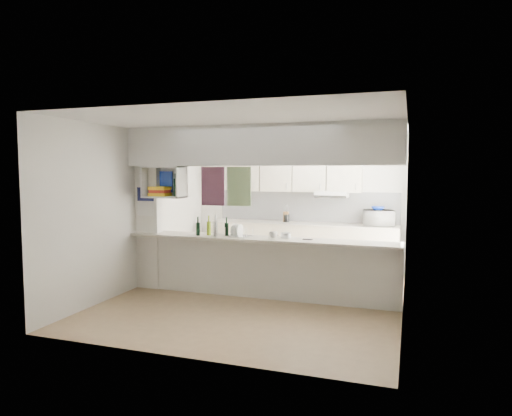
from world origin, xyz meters
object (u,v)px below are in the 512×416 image
at_px(microwave, 379,218).
at_px(dish_rack, 239,231).
at_px(bowl, 378,208).
at_px(wine_bottles, 212,228).

xyz_separation_m(microwave, dish_rack, (-1.95, -2.07, -0.07)).
height_order(bowl, wine_bottles, bowl).
xyz_separation_m(dish_rack, wine_bottles, (-0.42, -0.07, 0.04)).
relative_size(bowl, dish_rack, 0.62).
bearing_deg(wine_bottles, dish_rack, 9.68).
bearing_deg(microwave, bowl, 10.65).
bearing_deg(microwave, dish_rack, 34.06).
height_order(bowl, dish_rack, bowl).
distance_m(dish_rack, wine_bottles, 0.42).
xyz_separation_m(microwave, bowl, (-0.02, -0.01, 0.18)).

